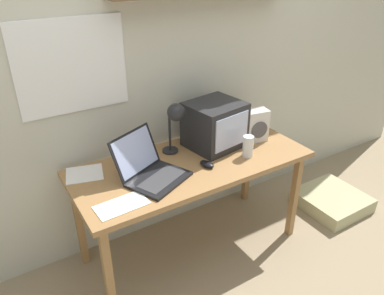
{
  "coord_description": "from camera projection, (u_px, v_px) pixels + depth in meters",
  "views": [
    {
      "loc": [
        -1.09,
        -1.75,
        1.92
      ],
      "look_at": [
        0.0,
        0.0,
        0.82
      ],
      "focal_mm": 35.0,
      "sensor_mm": 36.0,
      "label": 1
    }
  ],
  "objects": [
    {
      "name": "space_heater",
      "position": [
        256.0,
        125.0,
        2.6
      ],
      "size": [
        0.18,
        0.13,
        0.23
      ],
      "rotation": [
        0.0,
        0.0,
        -0.18
      ],
      "color": "silver",
      "rests_on": "corner_desk"
    },
    {
      "name": "corner_desk",
      "position": [
        192.0,
        170.0,
        2.42
      ],
      "size": [
        1.53,
        0.66,
        0.72
      ],
      "color": "#A07243",
      "rests_on": "ground_plane"
    },
    {
      "name": "juice_glass",
      "position": [
        248.0,
        147.0,
        2.42
      ],
      "size": [
        0.07,
        0.07,
        0.14
      ],
      "color": "white",
      "rests_on": "corner_desk"
    },
    {
      "name": "laptop",
      "position": [
        149.0,
        167.0,
        2.2
      ],
      "size": [
        0.45,
        0.46,
        0.26
      ],
      "rotation": [
        0.0,
        0.0,
        0.42
      ],
      "color": "black",
      "rests_on": "corner_desk"
    },
    {
      "name": "computer_mouse",
      "position": [
        207.0,
        164.0,
        2.33
      ],
      "size": [
        0.08,
        0.12,
        0.03
      ],
      "rotation": [
        0.0,
        0.0,
        0.22
      ],
      "color": "black",
      "rests_on": "corner_desk"
    },
    {
      "name": "floor_cushion",
      "position": [
        332.0,
        201.0,
        3.12
      ],
      "size": [
        0.49,
        0.49,
        0.12
      ],
      "color": "#BCB889",
      "rests_on": "ground_plane"
    },
    {
      "name": "ground_plane",
      "position": [
        192.0,
        246.0,
        2.73
      ],
      "size": [
        12.0,
        12.0,
        0.0
      ],
      "primitive_type": "plane",
      "color": "gray"
    },
    {
      "name": "loose_paper_near_laptop",
      "position": [
        84.0,
        174.0,
        2.25
      ],
      "size": [
        0.26,
        0.24,
        0.0
      ],
      "rotation": [
        0.0,
        0.0,
        -0.27
      ],
      "color": "white",
      "rests_on": "corner_desk"
    },
    {
      "name": "desk_lamp",
      "position": [
        175.0,
        117.0,
        2.34
      ],
      "size": [
        0.12,
        0.18,
        0.36
      ],
      "rotation": [
        0.0,
        0.0,
        0.19
      ],
      "color": "#232326",
      "rests_on": "corner_desk"
    },
    {
      "name": "crt_monitor",
      "position": [
        215.0,
        125.0,
        2.51
      ],
      "size": [
        0.39,
        0.37,
        0.31
      ],
      "rotation": [
        0.0,
        0.0,
        0.15
      ],
      "color": "#232326",
      "rests_on": "corner_desk"
    },
    {
      "name": "back_wall",
      "position": [
        160.0,
        54.0,
        2.41
      ],
      "size": [
        5.6,
        0.24,
        2.6
      ],
      "color": "beige",
      "rests_on": "ground_plane"
    },
    {
      "name": "loose_paper_near_monitor",
      "position": [
        122.0,
        205.0,
        1.98
      ],
      "size": [
        0.29,
        0.16,
        0.0
      ],
      "rotation": [
        0.0,
        0.0,
        0.05
      ],
      "color": "white",
      "rests_on": "corner_desk"
    }
  ]
}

